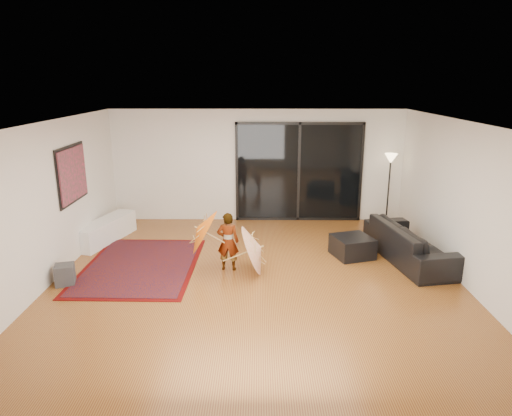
{
  "coord_description": "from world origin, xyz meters",
  "views": [
    {
      "loc": [
        0.04,
        -7.37,
        3.36
      ],
      "look_at": [
        -0.02,
        0.63,
        1.1
      ],
      "focal_mm": 32.0,
      "sensor_mm": 36.0,
      "label": 1
    }
  ],
  "objects_px": {
    "sofa": "(411,243)",
    "child": "(228,241)",
    "media_console": "(106,230)",
    "ottoman": "(352,247)"
  },
  "relations": [
    {
      "from": "sofa",
      "to": "child",
      "type": "distance_m",
      "value": 3.51
    },
    {
      "from": "child",
      "to": "sofa",
      "type": "bearing_deg",
      "value": -167.88
    },
    {
      "from": "sofa",
      "to": "child",
      "type": "bearing_deg",
      "value": 87.82
    },
    {
      "from": "media_console",
      "to": "sofa",
      "type": "height_order",
      "value": "sofa"
    },
    {
      "from": "media_console",
      "to": "sofa",
      "type": "xyz_separation_m",
      "value": [
        6.2,
        -1.01,
        0.11
      ]
    },
    {
      "from": "sofa",
      "to": "child",
      "type": "xyz_separation_m",
      "value": [
        -3.47,
        -0.5,
        0.2
      ]
    },
    {
      "from": "media_console",
      "to": "child",
      "type": "bearing_deg",
      "value": -12.41
    },
    {
      "from": "ottoman",
      "to": "media_console",
      "type": "bearing_deg",
      "value": 170.64
    },
    {
      "from": "media_console",
      "to": "sofa",
      "type": "bearing_deg",
      "value": 7.31
    },
    {
      "from": "media_console",
      "to": "child",
      "type": "height_order",
      "value": "child"
    }
  ]
}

